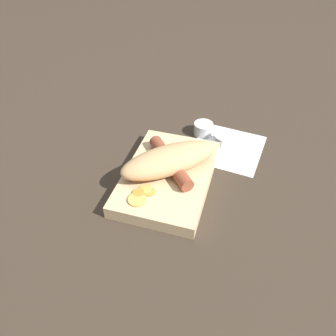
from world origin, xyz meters
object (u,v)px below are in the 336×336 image
object	(u,v)px
food_tray	(168,177)
condiment_cup_near	(223,140)
bread_roll	(171,160)
condiment_cup_far	(203,129)
sausage	(169,162)

from	to	relation	value
food_tray	condiment_cup_near	world-z (taller)	condiment_cup_near
bread_roll	condiment_cup_far	bearing A→B (deg)	170.53
condiment_cup_near	condiment_cup_far	size ratio (longest dim) A/B	1.00
bread_roll	sausage	xyz separation A→B (m)	(-0.01, -0.01, -0.01)
bread_roll	condiment_cup_near	size ratio (longest dim) A/B	4.41
bread_roll	condiment_cup_far	distance (m)	0.18
bread_roll	food_tray	bearing A→B (deg)	-32.66
sausage	condiment_cup_far	world-z (taller)	sausage
condiment_cup_near	sausage	bearing A→B (deg)	-32.74
bread_roll	sausage	size ratio (longest dim) A/B	1.41
bread_roll	sausage	bearing A→B (deg)	-139.70
bread_roll	condiment_cup_near	world-z (taller)	bread_roll
sausage	condiment_cup_far	xyz separation A→B (m)	(-0.16, 0.04, -0.03)
food_tray	sausage	bearing A→B (deg)	-172.18
food_tray	condiment_cup_near	bearing A→B (deg)	150.53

